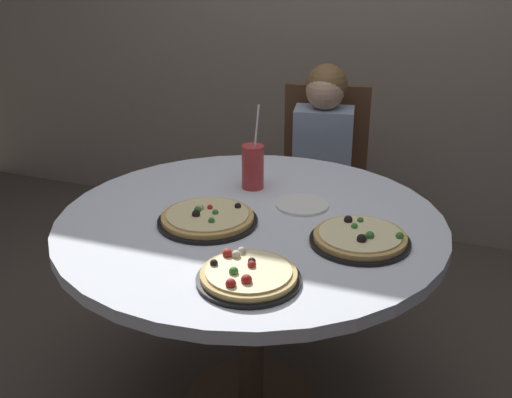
% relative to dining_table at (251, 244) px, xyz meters
% --- Properties ---
extents(dining_table, '(1.27, 1.27, 0.75)m').
position_rel_dining_table_xyz_m(dining_table, '(0.00, 0.00, 0.00)').
color(dining_table, silver).
rests_on(dining_table, ground_plane).
extents(chair_wooden, '(0.47, 0.47, 0.95)m').
position_rel_dining_table_xyz_m(chair_wooden, '(-0.02, 1.01, -0.13)').
color(chair_wooden, brown).
rests_on(chair_wooden, ground_plane).
extents(diner_child, '(0.32, 0.43, 1.08)m').
position_rel_dining_table_xyz_m(diner_child, '(0.01, 0.84, -0.17)').
color(diner_child, '#3F4766').
rests_on(diner_child, ground_plane).
extents(pizza_veggie, '(0.32, 0.32, 0.05)m').
position_rel_dining_table_xyz_m(pizza_veggie, '(-0.12, -0.08, 0.11)').
color(pizza_veggie, black).
rests_on(pizza_veggie, dining_table).
extents(pizza_cheese, '(0.28, 0.28, 0.05)m').
position_rel_dining_table_xyz_m(pizza_cheese, '(0.14, -0.37, 0.11)').
color(pizza_cheese, black).
rests_on(pizza_cheese, dining_table).
extents(pizza_pepperoni, '(0.30, 0.30, 0.05)m').
position_rel_dining_table_xyz_m(pizza_pepperoni, '(0.37, -0.05, 0.11)').
color(pizza_pepperoni, black).
rests_on(pizza_pepperoni, dining_table).
extents(soda_cup, '(0.08, 0.08, 0.31)m').
position_rel_dining_table_xyz_m(soda_cup, '(-0.09, 0.26, 0.17)').
color(soda_cup, '#B73333').
rests_on(soda_cup, dining_table).
extents(plate_small, '(0.18, 0.18, 0.01)m').
position_rel_dining_table_xyz_m(plate_small, '(0.13, 0.16, 0.10)').
color(plate_small, white).
rests_on(plate_small, dining_table).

